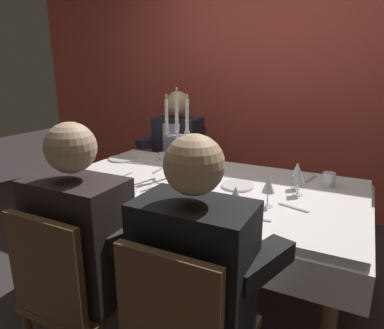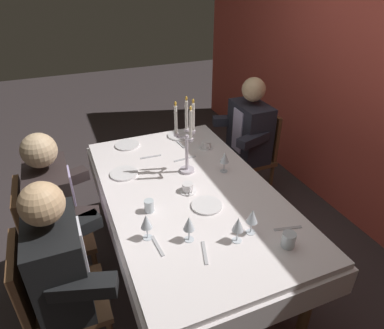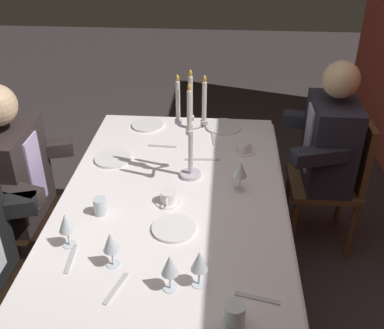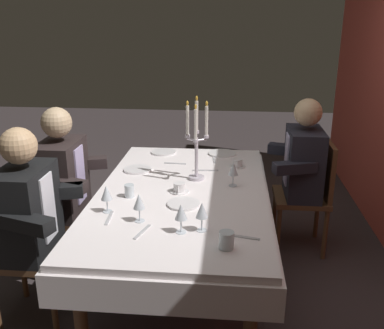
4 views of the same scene
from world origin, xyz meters
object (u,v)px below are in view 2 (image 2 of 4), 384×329
Objects in this scene: seated_diner_0 at (250,131)px; dining_table at (189,203)px; dinner_plate_2 at (207,205)px; wine_glass_3 at (225,158)px; water_tumbler_0 at (289,240)px; wine_glass_2 at (238,225)px; seated_diner_2 at (58,266)px; dinner_plate_3 at (127,145)px; dinner_plate_0 at (124,173)px; candelabra at (187,140)px; coffee_cup_1 at (206,145)px; coffee_cup_0 at (188,188)px; dinner_plate_1 at (180,135)px; water_tumbler_1 at (149,206)px; seated_diner_1 at (52,205)px; wine_glass_4 at (252,217)px; wine_glass_1 at (146,222)px; wine_glass_0 at (189,224)px.

dining_table is at bearing -52.80° from seated_diner_0.
wine_glass_3 is (-0.34, 0.30, 0.11)m from dinner_plate_2.
water_tumbler_0 is at bearing -22.95° from seated_diner_0.
wine_glass_2 is 0.13× the size of seated_diner_2.
dining_table is 0.42m from wine_glass_3.
dinner_plate_0 is at bearing -15.93° from dinner_plate_3.
water_tumbler_0 is (0.71, 0.30, 0.16)m from dining_table.
wine_glass_3 reaches higher than dinner_plate_0.
seated_diner_0 is (-0.89, 0.85, -0.01)m from dinner_plate_2.
dinner_plate_3 is at bearing -150.95° from candelabra.
dinner_plate_0 is 0.75m from coffee_cup_1.
candelabra reaches higher than dinner_plate_0.
seated_diner_0 is (-0.31, 1.26, -0.01)m from dinner_plate_0.
dinner_plate_0 is 0.17× the size of seated_diner_2.
dinner_plate_3 is 0.85m from coffee_cup_0.
dining_table is 8.55× the size of dinner_plate_1.
dinner_plate_0 is 0.50m from water_tumbler_1.
dinner_plate_0 is 1.03× the size of dinner_plate_2.
coffee_cup_1 is 0.11× the size of seated_diner_1.
water_tumbler_1 is at bearing -68.68° from dining_table.
seated_diner_0 reaches higher than water_tumbler_0.
seated_diner_0 is at bearing 146.33° from wine_glass_2.
water_tumbler_0 is 1.23m from seated_diner_2.
coffee_cup_1 is at bearing 125.43° from seated_diner_2.
wine_glass_4 reaches higher than coffee_cup_1.
wine_glass_2 and wine_glass_3 have the same top height.
coffee_cup_0 is at bearing -48.51° from dining_table.
candelabra is 0.47× the size of seated_diner_1.
wine_glass_1 is 0.13× the size of seated_diner_0.
dinner_plate_0 is 0.46m from dinner_plate_3.
dinner_plate_0 is 1.57× the size of coffee_cup_0.
candelabra is at bearing -45.20° from coffee_cup_1.
dinner_plate_1 is 1.38× the size of wine_glass_2.
wine_glass_3 is at bearing 110.88° from water_tumbler_1.
coffee_cup_1 is at bearing 164.43° from wine_glass_2.
seated_diner_2 is at bearing -105.85° from water_tumbler_0.
dinner_plate_2 is at bearing 15.35° from dinner_plate_3.
dining_table is 0.38m from water_tumbler_1.
coffee_cup_0 is 1.00× the size of coffee_cup_1.
wine_glass_4 is at bearing -142.11° from water_tumbler_0.
wine_glass_3 is at bearing 123.27° from wine_glass_1.
seated_diner_0 is 1.84m from seated_diner_1.
wine_glass_1 is (0.35, -0.40, 0.23)m from dining_table.
wine_glass_2 is (0.11, 0.25, 0.00)m from wine_glass_0.
wine_glass_2 is 0.13× the size of seated_diner_0.
dinner_plate_0 is 1.26× the size of wine_glass_3.
seated_diner_0 reaches higher than water_tumbler_1.
dinner_plate_0 is 0.55m from seated_diner_1.
water_tumbler_1 reaches higher than dinner_plate_0.
seated_diner_1 is at bearing -92.89° from wine_glass_3.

